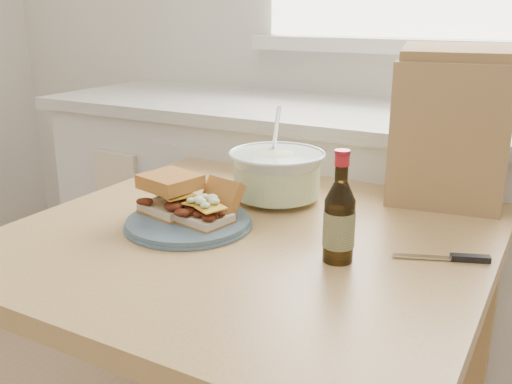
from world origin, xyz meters
The scene contains 9 objects.
cabinet_run centered at (0.00, 1.70, 0.47)m, with size 2.50×0.64×0.94m.
dining_table centered at (-0.11, 0.95, 0.68)m, with size 0.96×0.96×0.80m.
plate centered at (-0.24, 0.90, 0.81)m, with size 0.26×0.26×0.02m, color #486275.
sandwich_left centered at (-0.29, 0.92, 0.86)m, with size 0.14×0.13×0.09m.
sandwich_right centered at (-0.19, 0.92, 0.84)m, with size 0.11×0.15×0.08m.
coleslaw_bowl centered at (-0.15, 1.15, 0.86)m, with size 0.23×0.23×0.23m.
beer_bottle centered at (0.11, 0.89, 0.88)m, with size 0.06×0.06×0.21m.
knife centered at (0.30, 1.00, 0.80)m, with size 0.17×0.08×0.01m.
paper_bag centered at (0.20, 1.33, 0.97)m, with size 0.26×0.17×0.33m, color #A77E50.
Camera 1 is at (0.44, -0.03, 1.24)m, focal length 40.00 mm.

